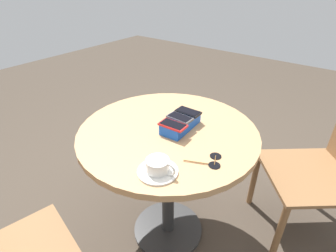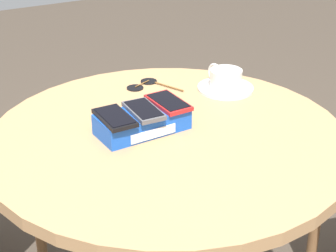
{
  "view_description": "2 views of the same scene",
  "coord_description": "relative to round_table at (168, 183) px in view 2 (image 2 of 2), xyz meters",
  "views": [
    {
      "loc": [
        0.85,
        0.65,
        1.39
      ],
      "look_at": [
        0.0,
        0.0,
        0.75
      ],
      "focal_mm": 28.0,
      "sensor_mm": 36.0,
      "label": 1
    },
    {
      "loc": [
        -0.56,
        -1.04,
        1.35
      ],
      "look_at": [
        0.0,
        0.0,
        0.75
      ],
      "focal_mm": 60.0,
      "sensor_mm": 36.0,
      "label": 2
    }
  ],
  "objects": [
    {
      "name": "phone_black",
      "position": [
        -0.12,
        0.03,
        0.2
      ],
      "size": [
        0.07,
        0.12,
        0.01
      ],
      "color": "black",
      "rests_on": "phone_box"
    },
    {
      "name": "coffee_cup",
      "position": [
        0.27,
        0.16,
        0.17
      ],
      "size": [
        0.09,
        0.12,
        0.06
      ],
      "color": "silver",
      "rests_on": "saucer"
    },
    {
      "name": "phone_red",
      "position": [
        0.03,
        0.05,
        0.2
      ],
      "size": [
        0.07,
        0.13,
        0.01
      ],
      "color": "red",
      "rests_on": "phone_box"
    },
    {
      "name": "round_table",
      "position": [
        0.0,
        0.0,
        0.0
      ],
      "size": [
        0.86,
        0.86,
        0.73
      ],
      "color": "#2D2D2D",
      "rests_on": "ground_plane"
    },
    {
      "name": "sunglasses",
      "position": [
        0.08,
        0.29,
        0.14
      ],
      "size": [
        0.13,
        0.14,
        0.01
      ],
      "color": "black",
      "rests_on": "round_table"
    },
    {
      "name": "phone_box",
      "position": [
        -0.05,
        0.04,
        0.17
      ],
      "size": [
        0.22,
        0.12,
        0.05
      ],
      "color": "blue",
      "rests_on": "round_table"
    },
    {
      "name": "saucer",
      "position": [
        0.27,
        0.16,
        0.14
      ],
      "size": [
        0.16,
        0.16,
        0.01
      ],
      "primitive_type": "cylinder",
      "color": "silver",
      "rests_on": "round_table"
    },
    {
      "name": "phone_gray",
      "position": [
        -0.05,
        0.04,
        0.2
      ],
      "size": [
        0.07,
        0.12,
        0.01
      ],
      "color": "#515156",
      "rests_on": "phone_box"
    }
  ]
}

